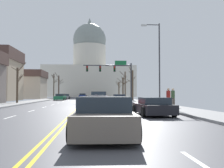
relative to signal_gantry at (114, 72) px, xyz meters
name	(u,v)px	position (x,y,z in m)	size (l,w,h in m)	color
ground	(78,108)	(-4.75, -16.81, -4.86)	(20.00, 180.00, 0.20)	#48484D
signal_gantry	(114,72)	(0.00, 0.00, 0.00)	(7.91, 0.41, 6.58)	#28282D
street_lamp_right	(157,58)	(3.23, -15.26, 0.20)	(1.96, 0.24, 8.49)	#333338
capitol_building	(90,70)	(-4.75, 61.32, 5.84)	(35.39, 19.15, 32.20)	beige
sedan_near_00	(119,99)	(0.50, -3.34, -4.28)	(2.04, 4.38, 1.25)	navy
pickup_truck_near_01	(99,99)	(-2.71, -10.54, -4.16)	(2.25, 5.77, 1.60)	silver
sedan_near_02	(97,103)	(-3.04, -18.16, -4.31)	(2.06, 4.50, 1.20)	#B71414
sedan_near_03	(153,107)	(0.43, -24.81, -4.33)	(2.16, 4.31, 1.14)	black
sedan_near_04	(104,117)	(-3.04, -32.17, -4.27)	(2.16, 4.53, 1.30)	#6B6056
sedan_oncoming_00	(60,97)	(-9.82, 9.73, -4.29)	(2.16, 4.58, 1.27)	#1E7247
sedan_oncoming_01	(66,97)	(-10.16, 23.10, -4.32)	(2.04, 4.63, 1.19)	#9EA3A8
sedan_oncoming_02	(83,96)	(-6.31, 31.83, -4.26)	(2.10, 4.74, 1.33)	navy
sedan_oncoming_03	(84,96)	(-6.53, 45.76, -4.32)	(2.05, 4.22, 1.19)	silver
flank_building_00	(17,85)	(-22.21, 23.73, -1.33)	(13.55, 9.50, 6.99)	#B2A38E
bare_tree_00	(123,87)	(3.72, 18.16, -2.03)	(2.67, 2.36, 5.24)	#4C3D2D
bare_tree_01	(18,83)	(-13.37, -6.37, -2.16)	(1.83, 1.50, 5.48)	#4C3D2D
bare_tree_02	(119,89)	(4.14, 31.52, -2.26)	(2.31, 2.67, 5.40)	brown
bare_tree_03	(59,86)	(-13.02, 31.40, -1.37)	(2.59, 1.55, 7.18)	#423328
bare_tree_04	(132,84)	(3.79, 4.60, -1.89)	(1.41, 2.11, 6.23)	#4C3D2D
bare_tree_05	(54,85)	(-13.63, 26.37, -1.27)	(1.77, 2.46, 6.36)	#4C3D2D
bare_tree_06	(125,84)	(3.38, 11.72, -1.65)	(2.17, 1.82, 5.94)	brown
pedestrian_00	(173,97)	(3.86, -18.27, -3.78)	(0.35, 0.34, 1.72)	#4C4238
pedestrian_01	(168,97)	(2.88, -20.09, -3.80)	(0.35, 0.34, 1.70)	black
bicycle_parked	(158,102)	(3.13, -15.82, -4.39)	(0.12, 1.77, 0.85)	black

